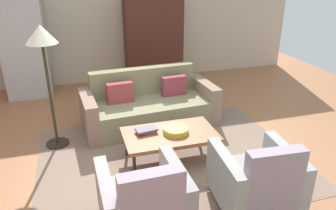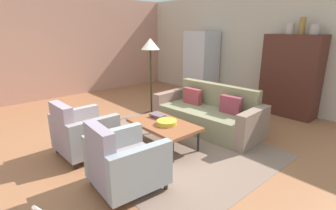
% 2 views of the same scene
% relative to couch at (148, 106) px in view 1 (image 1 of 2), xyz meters
% --- Properties ---
extents(ground_plane, '(10.18, 10.18, 0.00)m').
position_rel_couch_xyz_m(ground_plane, '(-0.25, -1.33, -0.29)').
color(ground_plane, '#9C6340').
extents(wall_back, '(8.48, 0.12, 2.80)m').
position_rel_couch_xyz_m(wall_back, '(-0.25, 2.37, 1.11)').
color(wall_back, '#C4B49E').
rests_on(wall_back, ground).
extents(area_rug, '(3.40, 2.60, 0.01)m').
position_rel_couch_xyz_m(area_rug, '(0.01, -1.14, -0.28)').
color(area_rug, '#7D6556').
rests_on(area_rug, ground).
extents(couch, '(2.16, 1.05, 0.86)m').
position_rel_couch_xyz_m(couch, '(0.00, 0.00, 0.00)').
color(couch, '#7C7A59').
rests_on(couch, ground).
extents(coffee_table, '(1.20, 0.70, 0.41)m').
position_rel_couch_xyz_m(coffee_table, '(0.01, -1.19, 0.08)').
color(coffee_table, '#232823').
rests_on(coffee_table, ground).
extents(armchair_left, '(0.82, 0.82, 0.88)m').
position_rel_couch_xyz_m(armchair_left, '(-0.59, -2.35, 0.06)').
color(armchair_left, '#3B2214').
rests_on(armchair_left, ground).
extents(armchair_right, '(0.85, 0.85, 0.88)m').
position_rel_couch_xyz_m(armchair_right, '(0.60, -2.35, 0.06)').
color(armchair_right, '#312613').
rests_on(armchair_right, ground).
extents(fruit_bowl, '(0.33, 0.33, 0.07)m').
position_rel_couch_xyz_m(fruit_bowl, '(0.09, -1.19, 0.15)').
color(fruit_bowl, gold).
rests_on(fruit_bowl, coffee_table).
extents(book_stack, '(0.29, 0.20, 0.06)m').
position_rel_couch_xyz_m(book_stack, '(-0.28, -1.08, 0.15)').
color(book_stack, '#932C41').
rests_on(book_stack, coffee_table).
extents(cabinet, '(1.20, 0.51, 1.80)m').
position_rel_couch_xyz_m(cabinet, '(0.61, 2.03, 0.61)').
color(cabinet, '#4A231A').
rests_on(cabinet, ground).
extents(refrigerator, '(0.80, 0.73, 1.85)m').
position_rel_couch_xyz_m(refrigerator, '(-1.95, 1.92, 0.64)').
color(refrigerator, '#B7BABF').
rests_on(refrigerator, ground).
extents(floor_lamp, '(0.40, 0.40, 1.72)m').
position_rel_couch_xyz_m(floor_lamp, '(-1.44, -0.32, 1.16)').
color(floor_lamp, black).
rests_on(floor_lamp, ground).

